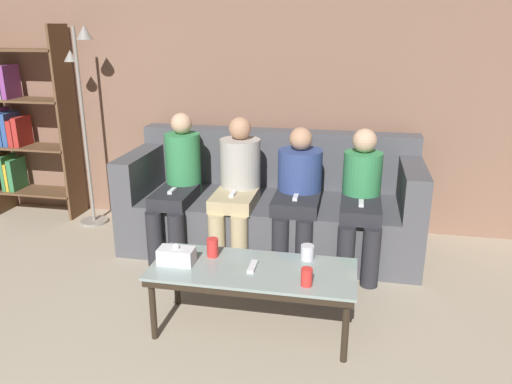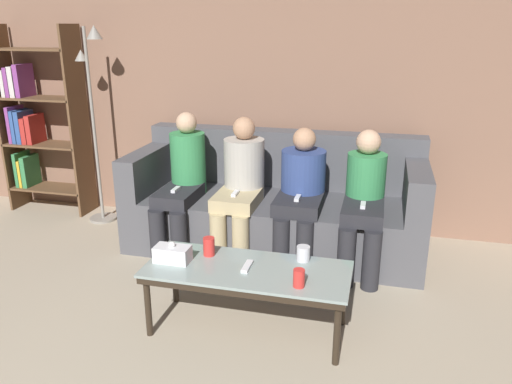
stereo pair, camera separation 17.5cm
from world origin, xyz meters
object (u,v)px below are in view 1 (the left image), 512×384
object	(u,v)px
bookshelf	(21,124)
game_remote	(253,267)
coffee_table	(253,274)
seated_person_mid_left	(237,183)
cup_far_center	(213,247)
cup_near_right	(307,252)
cup_near_left	(307,277)
seated_person_left_end	(178,181)
tissue_box	(177,256)
seated_person_mid_right	(298,189)
seated_person_right_end	(361,196)
standing_lamp	(84,107)
couch	(272,207)

from	to	relation	value
bookshelf	game_remote	bearing A→B (deg)	-31.50
coffee_table	seated_person_mid_left	xyz separation A→B (m)	(-0.35, 1.09, 0.22)
cup_far_center	cup_near_right	bearing A→B (deg)	6.86
cup_near_left	seated_person_left_end	xyz separation A→B (m)	(-1.18, 1.21, 0.12)
cup_near_right	cup_near_left	bearing A→B (deg)	-85.00
seated_person_left_end	seated_person_mid_left	world-z (taller)	seated_person_left_end
tissue_box	seated_person_mid_left	bearing A→B (deg)	83.82
seated_person_mid_right	seated_person_right_end	xyz separation A→B (m)	(0.49, -0.04, -0.01)
cup_near_left	standing_lamp	bearing A→B (deg)	143.63
coffee_table	cup_far_center	xyz separation A→B (m)	(-0.28, 0.11, 0.10)
couch	game_remote	bearing A→B (deg)	-85.48
cup_far_center	game_remote	world-z (taller)	cup_far_center
coffee_table	standing_lamp	xyz separation A→B (m)	(-1.86, 1.47, 0.74)
couch	seated_person_left_end	xyz separation A→B (m)	(-0.74, -0.25, 0.26)
couch	coffee_table	xyz separation A→B (m)	(0.10, -1.31, 0.04)
standing_lamp	tissue_box	bearing A→B (deg)	-47.23
coffee_table	cup_near_left	bearing A→B (deg)	-23.50
couch	cup_near_left	world-z (taller)	couch
cup_near_left	cup_far_center	world-z (taller)	cup_far_center
coffee_table	seated_person_right_end	bearing A→B (deg)	58.94
cup_near_left	cup_far_center	bearing A→B (deg)	157.36
coffee_table	seated_person_left_end	size ratio (longest dim) A/B	1.08
seated_person_mid_right	seated_person_left_end	bearing A→B (deg)	-178.28
couch	game_remote	world-z (taller)	couch
coffee_table	seated_person_right_end	xyz separation A→B (m)	(0.64, 1.06, 0.19)
couch	cup_near_right	size ratio (longest dim) A/B	25.59
coffee_table	seated_person_mid_left	distance (m)	1.16
cup_near_right	seated_person_mid_right	size ratio (longest dim) A/B	0.09
cup_far_center	tissue_box	xyz separation A→B (m)	(-0.19, -0.14, -0.01)
tissue_box	bookshelf	bearing A→B (deg)	142.77
cup_near_left	bookshelf	size ratio (longest dim) A/B	0.06
couch	cup_near_right	world-z (taller)	couch
standing_lamp	seated_person_right_end	distance (m)	2.59
bookshelf	seated_person_left_end	distance (m)	1.90
couch	cup_far_center	distance (m)	1.22
standing_lamp	seated_person_mid_left	bearing A→B (deg)	-14.28
cup_near_right	seated_person_mid_right	distance (m)	0.93
seated_person_mid_right	seated_person_mid_left	bearing A→B (deg)	-179.40
tissue_box	seated_person_right_end	world-z (taller)	seated_person_right_end
bookshelf	standing_lamp	distance (m)	0.82
tissue_box	game_remote	distance (m)	0.47
cup_near_right	bookshelf	bearing A→B (deg)	154.08
standing_lamp	seated_person_mid_left	world-z (taller)	standing_lamp
cup_near_left	seated_person_right_end	bearing A→B (deg)	76.20
cup_near_right	seated_person_left_end	bearing A→B (deg)	142.65
seated_person_mid_left	cup_far_center	bearing A→B (deg)	-86.00
coffee_table	seated_person_mid_right	xyz separation A→B (m)	(0.14, 1.09, 0.20)
game_remote	seated_person_left_end	bearing A→B (deg)	128.40
cup_near_right	tissue_box	distance (m)	0.81
seated_person_right_end	seated_person_left_end	bearing A→B (deg)	179.68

